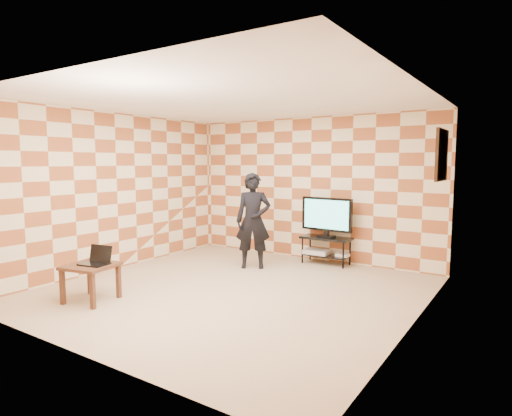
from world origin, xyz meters
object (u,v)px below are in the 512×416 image
Objects in this scene: tv_stand at (326,244)px; person at (253,221)px; tv at (327,215)px; side_table at (91,271)px.

tv_stand is 1.43m from person.
tv is (0.00, -0.00, 0.53)m from tv_stand.
side_table is at bearing -115.53° from tv_stand.
tv_stand is at bearing 94.81° from tv.
person reaches higher than side_table.
side_table is at bearing -137.05° from person.
person is (-0.96, -0.95, -0.06)m from tv.
person reaches higher than tv.
tv_stand is 0.53m from tv.
side_table is (-1.75, -3.67, -0.49)m from tv.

